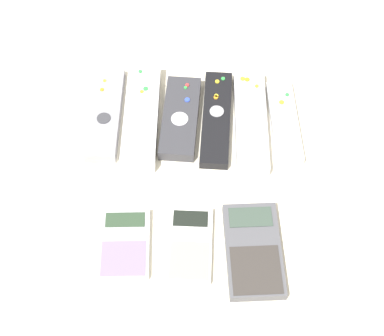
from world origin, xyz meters
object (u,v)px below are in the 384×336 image
Objects in this scene: remote_0 at (106,114)px; remote_4 at (251,122)px; calculator_0 at (124,244)px; remote_3 at (216,119)px; remote_2 at (180,118)px; calculator_1 at (188,245)px; calculator_2 at (253,250)px; remote_1 at (141,116)px; remote_5 at (284,122)px.

remote_0 and remote_4 have the same top height.
calculator_0 is (0.05, -0.24, -0.00)m from remote_0.
calculator_0 is (-0.13, -0.23, -0.00)m from remote_3.
remote_0 is 0.13m from remote_2.
remote_2 is 1.38× the size of calculator_1.
remote_2 and remote_4 have the same top height.
remote_0 is 1.65× the size of calculator_0.
remote_3 reaches higher than calculator_2.
remote_1 is 0.24m from remote_5.
calculator_2 is at bearing -107.72° from remote_5.
remote_1 is at bearing 177.66° from remote_4.
remote_3 is 0.96× the size of remote_4.
remote_4 is 1.22× the size of remote_5.
remote_4 reaches higher than calculator_2.
calculator_1 is at bearing -82.21° from remote_2.
remote_2 is at bearing 0.60° from remote_1.
remote_4 is at bearing 47.64° from calculator_0.
remote_5 reaches higher than calculator_1.
remote_3 is 0.25m from calculator_2.
remote_0 reaches higher than remote_3.
remote_0 is at bearing -178.99° from remote_3.
remote_1 is 1.07× the size of remote_3.
remote_1 is 1.03× the size of remote_4.
calculator_0 is (-0.25, -0.23, -0.00)m from remote_5.
remote_2 is 0.83× the size of remote_4.
remote_1 is 1.82× the size of calculator_0.
calculator_1 is 0.10m from calculator_2.
remote_2 is (0.13, -0.01, -0.00)m from remote_0.
remote_0 reaches higher than calculator_0.
remote_0 and remote_2 have the same top height.
remote_3 reaches higher than calculator_1.
remote_1 is 0.06m from remote_2.
remote_3 and remote_5 have the same top height.
calculator_2 is (0.05, -0.24, -0.00)m from remote_3.
remote_0 is 1.14× the size of remote_5.
remote_4 is (0.18, -0.00, -0.00)m from remote_1.
remote_5 is (0.06, 0.00, -0.00)m from remote_4.
remote_2 reaches higher than calculator_1.
remote_4 is at bearing 67.69° from calculator_1.
remote_2 is at bearing -176.72° from remote_3.
remote_5 is at bearing 40.66° from calculator_0.
remote_0 is 1.55× the size of calculator_1.
remote_3 is 1.18× the size of remote_5.
remote_0 is 0.24m from calculator_0.
remote_3 is 1.25× the size of calculator_2.
remote_5 is (0.24, -0.00, -0.00)m from remote_1.
calculator_2 is at bearing -3.67° from calculator_1.
remote_3 is (0.12, 0.00, -0.00)m from remote_1.
remote_4 is (0.06, -0.01, 0.00)m from remote_3.
remote_3 is at bearing 4.07° from remote_2.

